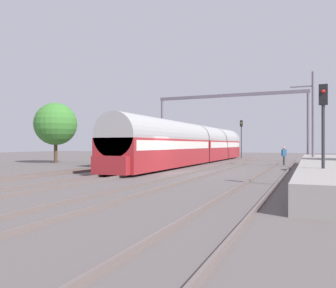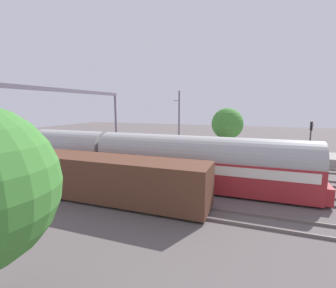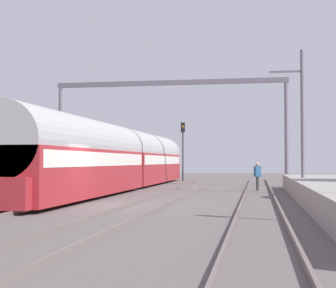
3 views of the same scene
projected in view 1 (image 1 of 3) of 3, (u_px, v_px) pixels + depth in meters
ground at (172, 173)px, 23.24m from camera, size 120.00×120.00×0.00m
track_far_west at (92, 169)px, 25.76m from camera, size 1.52×60.00×0.16m
track_west at (144, 171)px, 24.08m from camera, size 1.52×60.00×0.16m
track_east at (203, 173)px, 22.40m from camera, size 1.52×60.00×0.16m
track_far_east at (272, 175)px, 20.71m from camera, size 1.52×60.00×0.16m
passenger_train at (196, 144)px, 35.16m from camera, size 2.93×32.85×3.82m
freight_car at (144, 149)px, 33.82m from camera, size 2.80×13.00×2.70m
person_crossing at (284, 154)px, 31.75m from camera, size 0.46×0.43×1.73m
railway_signal_near at (323, 121)px, 14.76m from camera, size 0.36×0.30×4.57m
railway_signal_far at (241, 134)px, 48.24m from camera, size 0.36×0.30×5.38m
catenary_gantry at (229, 110)px, 39.68m from camera, size 17.51×0.28×7.86m
catenary_pole_east_mid at (312, 118)px, 28.16m from camera, size 1.90×0.20×8.00m
tree_west_background at (56, 124)px, 35.61m from camera, size 4.43×4.43×6.31m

